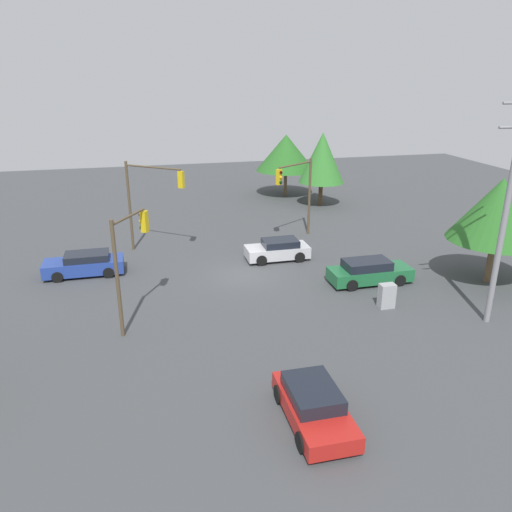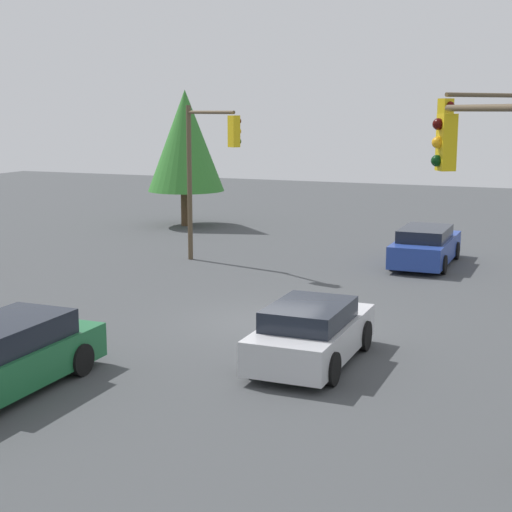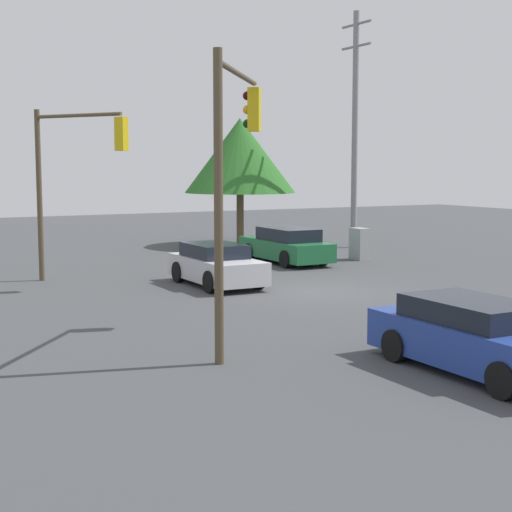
{
  "view_description": "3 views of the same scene",
  "coord_description": "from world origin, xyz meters",
  "px_view_note": "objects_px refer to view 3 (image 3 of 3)",
  "views": [
    {
      "loc": [
        -5.98,
        -27.45,
        11.61
      ],
      "look_at": [
        0.8,
        0.35,
        1.04
      ],
      "focal_mm": 35.0,
      "sensor_mm": 36.0,
      "label": 1
    },
    {
      "loc": [
        18.44,
        7.33,
        5.46
      ],
      "look_at": [
        0.73,
        -0.01,
        1.89
      ],
      "focal_mm": 55.0,
      "sensor_mm": 36.0,
      "label": 2
    },
    {
      "loc": [
        -20.26,
        12.92,
        3.93
      ],
      "look_at": [
        2.7,
        0.67,
        0.89
      ],
      "focal_mm": 55.0,
      "sensor_mm": 36.0,
      "label": 3
    }
  ],
  "objects_px": {
    "sedan_silver": "(217,265)",
    "sedan_blue": "(478,338)",
    "sedan_green": "(286,246)",
    "traffic_signal_aux": "(73,164)",
    "electrical_cabinet": "(360,244)",
    "traffic_signal_main": "(235,150)"
  },
  "relations": [
    {
      "from": "traffic_signal_aux",
      "to": "electrical_cabinet",
      "type": "distance_m",
      "value": 12.66
    },
    {
      "from": "traffic_signal_main",
      "to": "traffic_signal_aux",
      "type": "xyz_separation_m",
      "value": [
        10.38,
        0.71,
        -0.28
      ]
    },
    {
      "from": "sedan_silver",
      "to": "electrical_cabinet",
      "type": "relative_size",
      "value": 3.13
    },
    {
      "from": "sedan_blue",
      "to": "traffic_signal_aux",
      "type": "height_order",
      "value": "traffic_signal_aux"
    },
    {
      "from": "sedan_silver",
      "to": "sedan_blue",
      "type": "distance_m",
      "value": 12.12
    },
    {
      "from": "electrical_cabinet",
      "to": "sedan_green",
      "type": "bearing_deg",
      "value": 80.25
    },
    {
      "from": "sedan_silver",
      "to": "traffic_signal_aux",
      "type": "bearing_deg",
      "value": -32.76
    },
    {
      "from": "sedan_blue",
      "to": "traffic_signal_main",
      "type": "relative_size",
      "value": 0.76
    },
    {
      "from": "sedan_silver",
      "to": "traffic_signal_aux",
      "type": "xyz_separation_m",
      "value": [
        2.55,
        3.96,
        3.29
      ]
    },
    {
      "from": "sedan_silver",
      "to": "electrical_cabinet",
      "type": "distance_m",
      "value": 8.96
    },
    {
      "from": "sedan_blue",
      "to": "electrical_cabinet",
      "type": "distance_m",
      "value": 17.81
    },
    {
      "from": "sedan_silver",
      "to": "sedan_blue",
      "type": "height_order",
      "value": "sedan_blue"
    },
    {
      "from": "electrical_cabinet",
      "to": "sedan_blue",
      "type": "bearing_deg",
      "value": 151.58
    },
    {
      "from": "sedan_blue",
      "to": "sedan_green",
      "type": "bearing_deg",
      "value": -107.97
    },
    {
      "from": "sedan_blue",
      "to": "electrical_cabinet",
      "type": "relative_size",
      "value": 3.54
    },
    {
      "from": "sedan_green",
      "to": "traffic_signal_aux",
      "type": "bearing_deg",
      "value": -170.21
    },
    {
      "from": "sedan_green",
      "to": "sedan_blue",
      "type": "relative_size",
      "value": 1.03
    },
    {
      "from": "traffic_signal_main",
      "to": "sedan_silver",
      "type": "bearing_deg",
      "value": 15.03
    },
    {
      "from": "sedan_silver",
      "to": "traffic_signal_aux",
      "type": "relative_size",
      "value": 0.71
    },
    {
      "from": "sedan_blue",
      "to": "electrical_cabinet",
      "type": "xyz_separation_m",
      "value": [
        15.66,
        -8.48,
        -0.02
      ]
    },
    {
      "from": "sedan_green",
      "to": "sedan_blue",
      "type": "bearing_deg",
      "value": -107.97
    },
    {
      "from": "sedan_silver",
      "to": "sedan_blue",
      "type": "bearing_deg",
      "value": 88.83
    }
  ]
}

